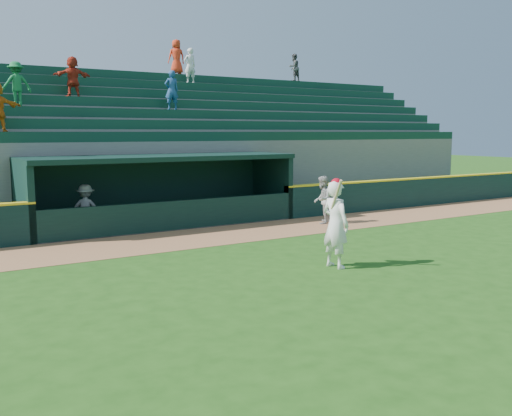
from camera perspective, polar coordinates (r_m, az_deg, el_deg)
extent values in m
plane|color=#204B12|center=(13.76, 3.60, -6.12)|extent=(120.00, 120.00, 0.00)
cube|color=#99643D|center=(17.86, -5.70, -2.94)|extent=(40.00, 3.00, 0.01)
cube|color=black|center=(26.71, 16.72, 1.57)|extent=(15.50, 0.30, 1.20)
cube|color=yellow|center=(26.65, 16.77, 2.91)|extent=(15.50, 0.32, 0.06)
imported|color=#A3A39E|center=(20.49, 6.68, 0.82)|extent=(1.05, 1.04, 1.71)
imported|color=#A1A19B|center=(19.37, -16.65, -0.05)|extent=(1.17, 0.96, 1.58)
cube|color=slate|center=(20.36, -9.26, -1.65)|extent=(9.00, 2.60, 0.04)
cube|color=black|center=(18.90, -22.25, 0.62)|extent=(0.20, 2.60, 2.30)
cube|color=black|center=(22.41, 1.55, 2.20)|extent=(0.20, 2.60, 2.30)
cube|color=black|center=(21.41, -10.70, 1.82)|extent=(9.40, 0.20, 2.30)
cube|color=black|center=(20.12, -9.40, 4.99)|extent=(9.40, 2.80, 0.16)
cube|color=black|center=(19.19, -7.85, -0.74)|extent=(9.00, 0.16, 1.00)
cube|color=brown|center=(21.06, -10.13, -0.73)|extent=(8.40, 0.45, 0.10)
cube|color=slate|center=(21.87, -11.23, 2.72)|extent=(34.00, 0.85, 2.91)
cube|color=#0F3828|center=(21.68, -11.23, 7.01)|extent=(34.00, 0.60, 0.36)
cube|color=slate|center=(22.64, -12.03, 3.44)|extent=(34.00, 0.85, 3.36)
cube|color=#0F3828|center=(22.48, -12.05, 8.15)|extent=(34.00, 0.60, 0.36)
cube|color=slate|center=(23.43, -12.77, 4.10)|extent=(34.00, 0.85, 3.81)
cube|color=#0F3828|center=(23.29, -12.82, 9.21)|extent=(34.00, 0.60, 0.36)
cube|color=slate|center=(24.22, -13.47, 4.72)|extent=(34.00, 0.85, 4.26)
cube|color=#0F3828|center=(24.10, -13.55, 10.20)|extent=(34.00, 0.60, 0.36)
cube|color=slate|center=(25.01, -14.13, 5.30)|extent=(34.00, 0.85, 4.71)
cube|color=#0F3828|center=(24.93, -14.23, 11.12)|extent=(34.00, 0.60, 0.36)
cube|color=slate|center=(25.81, -14.74, 5.85)|extent=(34.00, 0.85, 5.16)
cube|color=#0F3828|center=(25.77, -14.87, 11.98)|extent=(34.00, 0.60, 0.36)
cube|color=slate|center=(26.62, -15.32, 6.36)|extent=(34.00, 0.85, 5.61)
cube|color=#0F3828|center=(26.62, -15.48, 12.79)|extent=(34.00, 0.60, 0.36)
cube|color=slate|center=(27.17, -15.69, 6.36)|extent=(34.50, 0.30, 5.61)
imported|color=red|center=(28.09, -7.96, 14.73)|extent=(0.84, 0.60, 1.62)
imported|color=#B42E1B|center=(23.66, -17.87, 12.40)|extent=(1.43, 0.47, 1.53)
imported|color=navy|center=(24.09, -8.43, 11.58)|extent=(0.61, 0.43, 1.59)
imported|color=#474747|center=(31.56, 3.81, 13.84)|extent=(0.80, 0.68, 1.45)
imported|color=#186F37|center=(22.32, -22.83, 11.36)|extent=(1.05, 0.66, 1.56)
imported|color=white|center=(27.39, -6.63, 13.96)|extent=(0.59, 0.39, 1.59)
imported|color=white|center=(13.85, 7.96, -1.64)|extent=(0.59, 0.82, 2.11)
sphere|color=red|center=(13.73, 8.04, 2.42)|extent=(0.27, 0.27, 0.27)
cylinder|color=#D0B585|center=(13.47, 8.04, 1.34)|extent=(0.20, 0.51, 0.76)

